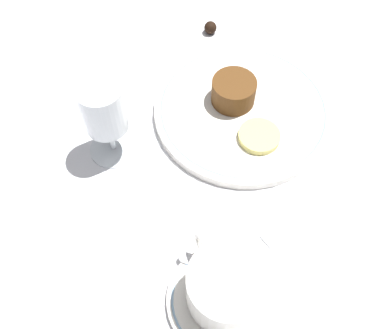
% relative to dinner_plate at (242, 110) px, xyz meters
% --- Properties ---
extents(ground_plane, '(3.00, 3.00, 0.00)m').
position_rel_dinner_plate_xyz_m(ground_plane, '(-0.04, 0.05, -0.01)').
color(ground_plane, white).
extents(dinner_plate, '(0.27, 0.27, 0.01)m').
position_rel_dinner_plate_xyz_m(dinner_plate, '(0.00, 0.00, 0.00)').
color(dinner_plate, white).
rests_on(dinner_plate, ground_plane).
extents(saucer, '(0.14, 0.14, 0.01)m').
position_rel_dinner_plate_xyz_m(saucer, '(-0.24, 0.17, -0.00)').
color(saucer, white).
rests_on(saucer, ground_plane).
extents(coffee_cup, '(0.12, 0.09, 0.07)m').
position_rel_dinner_plate_xyz_m(coffee_cup, '(-0.23, 0.17, 0.04)').
color(coffee_cup, white).
rests_on(coffee_cup, saucer).
extents(spoon, '(0.08, 0.08, 0.00)m').
position_rel_dinner_plate_xyz_m(spoon, '(-0.19, 0.17, 0.00)').
color(spoon, silver).
rests_on(spoon, saucer).
extents(wine_glass, '(0.07, 0.07, 0.13)m').
position_rel_dinner_plate_xyz_m(wine_glass, '(0.03, 0.20, 0.08)').
color(wine_glass, silver).
rests_on(wine_glass, ground_plane).
extents(fork, '(0.04, 0.19, 0.01)m').
position_rel_dinner_plate_xyz_m(fork, '(-0.19, 0.02, -0.01)').
color(fork, silver).
rests_on(fork, ground_plane).
extents(dessert_cake, '(0.07, 0.07, 0.04)m').
position_rel_dinner_plate_xyz_m(dessert_cake, '(0.02, 0.01, 0.03)').
color(dessert_cake, '#563314').
rests_on(dessert_cake, dinner_plate).
extents(pineapple_slice, '(0.06, 0.06, 0.01)m').
position_rel_dinner_plate_xyz_m(pineapple_slice, '(-0.06, 0.01, 0.01)').
color(pineapple_slice, '#EFE075').
rests_on(pineapple_slice, dinner_plate).
extents(chocolate_truffle, '(0.02, 0.02, 0.02)m').
position_rel_dinner_plate_xyz_m(chocolate_truffle, '(0.18, -0.05, 0.00)').
color(chocolate_truffle, black).
rests_on(chocolate_truffle, ground_plane).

